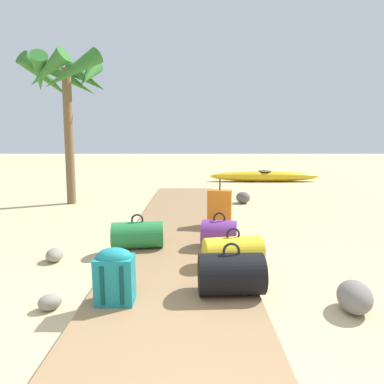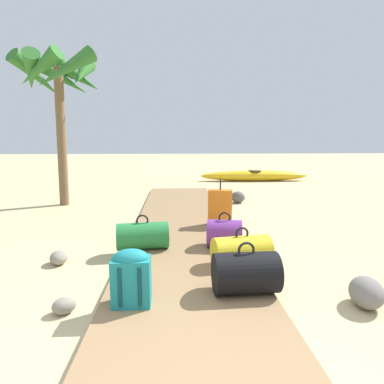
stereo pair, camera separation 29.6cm
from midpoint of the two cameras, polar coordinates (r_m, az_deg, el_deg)
ground_plane at (r=4.92m, az=-0.48°, el=-8.59°), size 60.00×60.00×0.00m
boardwalk at (r=5.66m, az=-0.45°, el=-5.76°), size 1.61×7.85×0.08m
suitcase_orange at (r=5.38m, az=6.33°, el=-2.86°), size 0.43×0.26×0.81m
duffel_bag_green at (r=4.32m, az=-8.01°, el=-7.66°), size 0.71×0.43×0.47m
duffel_bag_yellow at (r=3.77m, az=9.39°, el=-10.44°), size 0.72×0.45×0.45m
duffel_bag_purple at (r=4.32m, az=6.65°, el=-7.50°), size 0.52×0.44×0.49m
duffel_bag_black at (r=3.11m, az=9.58°, el=-14.29°), size 0.62×0.41×0.50m
backpack_teal at (r=2.94m, az=-11.06°, el=-14.34°), size 0.33×0.24×0.51m
palm_tree_far_left at (r=8.22m, az=-20.92°, el=17.93°), size 2.11×2.14×3.50m
kayak at (r=11.99m, az=13.32°, el=2.79°), size 3.98×0.67×0.39m
rock_right_far at (r=3.37m, az=29.31°, el=-16.07°), size 0.41×0.47×0.28m
rock_right_mid at (r=7.78m, az=10.01°, el=-0.99°), size 0.47×0.48×0.28m
rock_left_mid at (r=3.23m, az=-21.87°, el=-17.93°), size 0.26×0.24×0.15m
rock_left_near at (r=4.37m, az=-21.89°, el=-10.49°), size 0.28×0.31×0.17m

